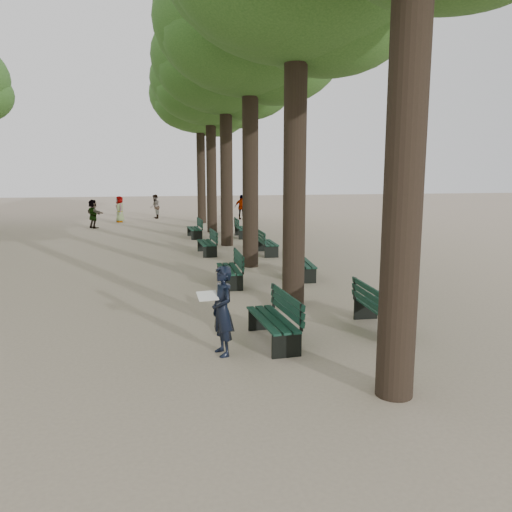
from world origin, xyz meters
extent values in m
plane|color=tan|center=(0.00, 0.00, 0.00)|extent=(120.00, 120.00, 0.00)
cylinder|color=#33261C|center=(1.50, -2.00, 3.75)|extent=(0.52, 0.52, 7.50)
cylinder|color=#33261C|center=(1.50, 3.00, 3.75)|extent=(0.52, 0.52, 7.50)
cylinder|color=#33261C|center=(1.50, 8.00, 3.75)|extent=(0.52, 0.52, 7.50)
ellipsoid|color=#2C5B1F|center=(1.50, 8.00, 7.70)|extent=(6.00, 6.00, 4.50)
cylinder|color=#33261C|center=(1.50, 13.00, 3.75)|extent=(0.52, 0.52, 7.50)
ellipsoid|color=#2C5B1F|center=(1.50, 13.00, 7.70)|extent=(6.00, 6.00, 4.50)
cylinder|color=#33261C|center=(1.50, 18.00, 3.75)|extent=(0.52, 0.52, 7.50)
ellipsoid|color=#2C5B1F|center=(1.50, 18.00, 7.70)|extent=(6.00, 6.00, 4.50)
cylinder|color=#33261C|center=(1.50, 23.00, 3.75)|extent=(0.52, 0.52, 7.50)
ellipsoid|color=#2C5B1F|center=(1.50, 23.00, 7.70)|extent=(6.00, 6.00, 4.50)
cube|color=black|center=(0.35, 0.48, 0.23)|extent=(0.62, 1.83, 0.45)
cube|color=black|center=(0.35, 0.48, 0.45)|extent=(0.64, 1.83, 0.04)
cube|color=black|center=(0.63, 0.50, 0.72)|extent=(0.14, 1.80, 0.40)
cube|color=black|center=(0.35, 5.42, 0.23)|extent=(0.58, 1.82, 0.45)
cube|color=black|center=(0.35, 5.42, 0.45)|extent=(0.60, 1.82, 0.04)
cube|color=black|center=(0.63, 5.41, 0.72)|extent=(0.10, 1.80, 0.40)
cube|color=black|center=(0.35, 10.79, 0.23)|extent=(0.57, 1.81, 0.45)
cube|color=black|center=(0.35, 10.79, 0.45)|extent=(0.59, 1.82, 0.04)
cube|color=black|center=(0.63, 10.80, 0.72)|extent=(0.09, 1.80, 0.40)
cube|color=black|center=(0.35, 15.83, 0.23)|extent=(0.59, 1.82, 0.45)
cube|color=black|center=(0.35, 15.83, 0.45)|extent=(0.61, 1.82, 0.04)
cube|color=black|center=(0.63, 15.84, 0.72)|extent=(0.11, 1.80, 0.40)
cube|color=black|center=(2.65, 0.74, 0.23)|extent=(0.63, 1.83, 0.45)
cube|color=black|center=(2.65, 0.74, 0.45)|extent=(0.64, 1.83, 0.04)
cube|color=black|center=(2.37, 0.75, 0.72)|extent=(0.15, 1.80, 0.40)
cube|color=black|center=(2.65, 5.89, 0.23)|extent=(0.73, 1.85, 0.45)
cube|color=black|center=(2.65, 5.89, 0.45)|extent=(0.75, 1.85, 0.04)
cube|color=black|center=(2.37, 5.92, 0.72)|extent=(0.25, 1.79, 0.40)
cube|color=black|center=(2.65, 10.29, 0.23)|extent=(0.59, 1.82, 0.45)
cube|color=black|center=(2.65, 10.29, 0.45)|extent=(0.61, 1.82, 0.04)
cube|color=black|center=(2.37, 10.30, 0.72)|extent=(0.11, 1.80, 0.40)
cube|color=black|center=(2.65, 15.51, 0.23)|extent=(0.63, 1.83, 0.45)
cube|color=black|center=(2.65, 15.51, 0.45)|extent=(0.65, 1.83, 0.04)
cube|color=black|center=(2.37, 15.53, 0.72)|extent=(0.15, 1.80, 0.40)
imported|color=black|center=(-0.62, 0.08, 0.78)|extent=(0.45, 0.68, 1.55)
cube|color=white|center=(-0.87, 0.08, 1.05)|extent=(0.37, 0.29, 0.12)
imported|color=#262628|center=(-3.51, 24.49, 0.82)|extent=(0.54, 0.86, 1.64)
imported|color=#262628|center=(-1.29, 26.61, 0.82)|extent=(0.38, 0.82, 1.64)
imported|color=#262628|center=(-4.80, 21.30, 0.81)|extent=(1.11, 1.42, 1.61)
imported|color=#262628|center=(4.35, 24.75, 0.82)|extent=(1.01, 0.68, 1.64)
camera|label=1|loc=(-1.80, -8.05, 3.09)|focal=35.00mm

